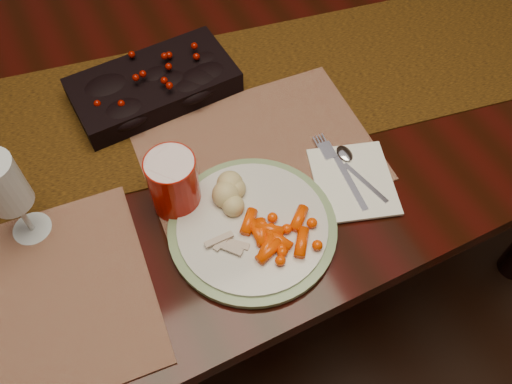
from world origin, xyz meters
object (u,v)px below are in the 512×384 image
wine_glass (12,200)px  turkey_shreds (228,242)px  mashed_potatoes (229,192)px  dining_table (213,200)px  centerpiece (153,82)px  baby_carrots (277,231)px  placemat_main (258,152)px  napkin (353,181)px  dinner_plate (252,227)px  red_cup (174,183)px

wine_glass → turkey_shreds: bearing=-32.9°
mashed_potatoes → wine_glass: size_ratio=0.46×
dining_table → turkey_shreds: size_ratio=26.02×
centerpiece → baby_carrots: centerpiece is taller
centerpiece → placemat_main: size_ratio=0.75×
turkey_shreds → napkin: (0.26, 0.02, -0.02)m
baby_carrots → napkin: baby_carrots is taller
wine_glass → dining_table: bearing=21.6°
placemat_main → turkey_shreds: size_ratio=6.15×
dinner_plate → napkin: dinner_plate is taller
turkey_shreds → wine_glass: (-0.28, 0.18, 0.07)m
baby_carrots → mashed_potatoes: mashed_potatoes is taller
dinner_plate → wine_glass: wine_glass is taller
dining_table → placemat_main: placemat_main is taller
mashed_potatoes → napkin: size_ratio=0.54×
red_cup → dining_table: bearing=57.6°
centerpiece → mashed_potatoes: 0.31m
dining_table → mashed_potatoes: size_ratio=20.67×
napkin → wine_glass: bearing=-178.5°
dining_table → baby_carrots: 0.54m
napkin → red_cup: 0.32m
dining_table → wine_glass: (-0.38, -0.15, 0.47)m
baby_carrots → dinner_plate: bearing=131.2°
turkey_shreds → red_cup: (-0.04, 0.12, 0.04)m
dinner_plate → wine_glass: 0.39m
placemat_main → napkin: (0.12, -0.14, 0.00)m
dining_table → placemat_main: size_ratio=4.23×
centerpiece → baby_carrots: size_ratio=2.90×
turkey_shreds → mashed_potatoes: bearing=63.5°
centerpiece → napkin: centerpiece is taller
dining_table → turkey_shreds: (-0.09, -0.33, 0.40)m
placemat_main → centerpiece: bearing=121.6°
centerpiece → baby_carrots: 0.41m
dining_table → wine_glass: bearing=-158.4°
placemat_main → wine_glass: (-0.42, 0.02, 0.09)m
baby_carrots → centerpiece: bearing=99.3°
placemat_main → red_cup: red_cup is taller
dinner_plate → mashed_potatoes: (-0.01, 0.06, 0.03)m
centerpiece → wine_glass: bearing=-145.9°
mashed_potatoes → wine_glass: (-0.32, 0.11, 0.05)m
wine_glass → baby_carrots: bearing=-28.9°
napkin → mashed_potatoes: bearing=-176.0°
mashed_potatoes → wine_glass: 0.34m
baby_carrots → turkey_shreds: (-0.08, 0.02, -0.00)m
turkey_shreds → wine_glass: bearing=147.1°
dinner_plate → turkey_shreds: bearing=-163.8°
mashed_potatoes → turkey_shreds: mashed_potatoes is taller
baby_carrots → red_cup: red_cup is taller
turkey_shreds → baby_carrots: bearing=-12.8°
placemat_main → napkin: 0.19m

